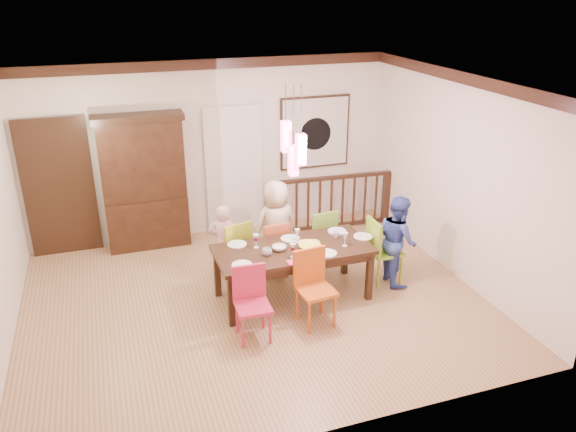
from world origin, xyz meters
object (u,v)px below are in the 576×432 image
object	(u,v)px
person_far_left	(224,243)
person_far_mid	(276,226)
chair_far_left	(233,245)
chair_end_right	(385,246)
china_hutch	(144,182)
dining_table	(293,254)
person_end_right	(398,240)
balustrade	(331,201)

from	to	relation	value
person_far_left	person_far_mid	xyz separation A→B (m)	(0.80, 0.04, 0.12)
chair_far_left	chair_end_right	distance (m)	2.17
chair_end_right	person_far_left	distance (m)	2.29
china_hutch	dining_table	bearing A→B (deg)	-54.43
person_far_mid	person_end_right	xyz separation A→B (m)	(1.51, -0.88, -0.05)
china_hutch	person_end_right	bearing A→B (deg)	-36.35
person_far_mid	dining_table	bearing A→B (deg)	76.93
person_end_right	chair_end_right	bearing A→B (deg)	75.33
dining_table	balustrade	size ratio (longest dim) A/B	0.95
dining_table	person_end_right	distance (m)	1.55
chair_far_left	person_end_right	size ratio (longest dim) A/B	0.72
balustrade	chair_end_right	bearing A→B (deg)	-87.23
chair_far_left	dining_table	bearing A→B (deg)	115.16
chair_far_left	person_far_mid	xyz separation A→B (m)	(0.67, 0.07, 0.17)
dining_table	balustrade	xyz separation A→B (m)	(1.39, 1.99, -0.16)
chair_end_right	person_end_right	distance (m)	0.19
chair_far_left	china_hutch	size ratio (longest dim) A/B	0.43
chair_far_left	chair_end_right	world-z (taller)	chair_end_right
dining_table	balustrade	distance (m)	2.44
dining_table	person_far_mid	xyz separation A→B (m)	(0.03, 0.85, 0.03)
balustrade	dining_table	bearing A→B (deg)	-122.22
chair_end_right	person_end_right	size ratio (longest dim) A/B	0.74
person_far_mid	balustrade	bearing A→B (deg)	-150.77
balustrade	person_end_right	distance (m)	2.04
dining_table	chair_end_right	xyz separation A→B (m)	(1.39, 0.02, -0.11)
person_far_mid	chair_far_left	bearing A→B (deg)	-4.47
dining_table	chair_far_left	size ratio (longest dim) A/B	2.24
china_hutch	chair_end_right	bearing A→B (deg)	-37.05
china_hutch	person_end_right	size ratio (longest dim) A/B	1.67
chair_end_right	person_far_mid	distance (m)	1.60
dining_table	chair_far_left	xyz separation A→B (m)	(-0.64, 0.78, -0.13)
chair_end_right	person_end_right	bearing A→B (deg)	-108.96
china_hutch	chair_far_left	bearing A→B (deg)	-56.44
person_far_left	china_hutch	bearing A→B (deg)	-40.50
dining_table	china_hutch	xyz separation A→B (m)	(-1.67, 2.34, 0.42)
chair_end_right	person_far_left	xyz separation A→B (m)	(-2.16, 0.78, 0.02)
balustrade	person_far_left	distance (m)	2.46
person_far_left	dining_table	bearing A→B (deg)	152.20
person_far_mid	person_far_left	bearing A→B (deg)	-7.55
dining_table	balustrade	world-z (taller)	balustrade
dining_table	chair_far_left	bearing A→B (deg)	128.43
china_hutch	balustrade	size ratio (longest dim) A/B	0.98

